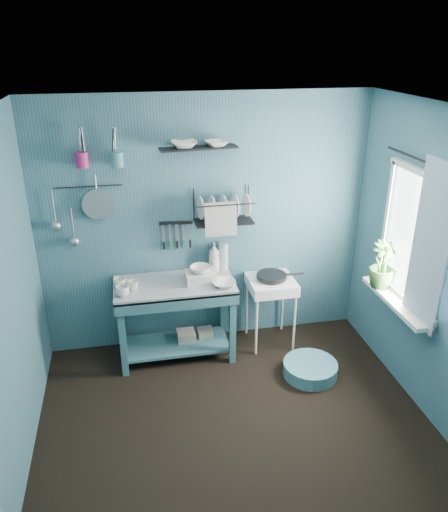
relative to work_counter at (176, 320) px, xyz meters
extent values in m
plane|color=black|center=(0.36, -1.20, -0.40)|extent=(3.20, 3.20, 0.00)
plane|color=silver|center=(0.36, -1.20, 2.10)|extent=(3.20, 3.20, 0.00)
plane|color=#345E6C|center=(0.36, 0.30, 0.85)|extent=(3.20, 0.00, 3.20)
plane|color=#345E6C|center=(0.36, -2.70, 0.85)|extent=(3.20, 0.00, 3.20)
plane|color=#345E6C|center=(-1.24, -1.20, 0.85)|extent=(0.00, 3.00, 3.00)
plane|color=#345E6C|center=(1.96, -1.20, 0.85)|extent=(0.00, 3.00, 3.00)
cube|color=#316168|center=(0.00, 0.00, 0.00)|extent=(1.17, 0.65, 0.80)
imported|color=silver|center=(-0.48, -0.16, 0.45)|extent=(0.12, 0.12, 0.10)
imported|color=silver|center=(-0.38, -0.06, 0.45)|extent=(0.14, 0.14, 0.09)
imported|color=silver|center=(-0.50, 0.00, 0.45)|extent=(0.17, 0.17, 0.10)
cube|color=beige|center=(0.25, -0.02, 0.45)|extent=(0.28, 0.22, 0.10)
imported|color=silver|center=(0.25, -0.02, 0.53)|extent=(0.20, 0.19, 0.06)
imported|color=beige|center=(0.42, 0.20, 0.55)|extent=(0.11, 0.12, 0.30)
cylinder|color=#AFBAC3|center=(0.52, 0.22, 0.54)|extent=(0.09, 0.09, 0.28)
imported|color=silver|center=(0.45, -0.15, 0.43)|extent=(0.22, 0.22, 0.05)
cube|color=white|center=(0.97, 0.05, -0.04)|extent=(0.47, 0.47, 0.72)
cylinder|color=black|center=(0.97, 0.05, 0.36)|extent=(0.30, 0.30, 0.03)
cube|color=black|center=(0.07, 0.27, 0.91)|extent=(0.32, 0.05, 0.03)
cube|color=black|center=(0.51, 0.17, 1.07)|extent=(0.58, 0.32, 0.32)
cube|color=black|center=(0.29, 0.20, 1.63)|extent=(0.71, 0.24, 0.01)
imported|color=silver|center=(0.16, 0.20, 1.61)|extent=(0.24, 0.24, 0.06)
imported|color=silver|center=(0.45, 0.20, 1.64)|extent=(0.23, 0.23, 0.05)
cylinder|color=#A61E5C|center=(-0.73, 0.22, 1.56)|extent=(0.11, 0.11, 0.13)
cylinder|color=teal|center=(-0.43, 0.22, 1.55)|extent=(0.11, 0.11, 0.13)
cylinder|color=#A7AAAF|center=(-0.64, 0.25, 1.14)|extent=(0.28, 0.03, 0.28)
cylinder|color=#A7AAAF|center=(-1.02, 0.26, 1.14)|extent=(0.01, 0.01, 0.30)
cylinder|color=#A7AAAF|center=(-0.88, 0.26, 0.98)|extent=(0.01, 0.01, 0.30)
cylinder|color=black|center=(-0.71, 0.27, 1.31)|extent=(0.60, 0.01, 0.01)
plane|color=white|center=(1.94, -0.75, 1.00)|extent=(0.00, 1.10, 1.10)
cube|color=white|center=(1.86, -0.75, 0.41)|extent=(0.16, 0.95, 0.04)
plane|color=silver|center=(1.88, -1.05, 1.05)|extent=(0.00, 1.35, 1.35)
cylinder|color=black|center=(1.90, -0.75, 1.65)|extent=(0.02, 1.05, 0.02)
imported|color=#346227|center=(1.84, -0.49, 0.65)|extent=(0.30, 0.30, 0.43)
cube|color=gray|center=(0.10, 0.05, -0.29)|extent=(0.18, 0.18, 0.22)
cube|color=gray|center=(0.30, 0.08, -0.30)|extent=(0.15, 0.15, 0.20)
cylinder|color=teal|center=(1.19, -0.58, -0.34)|extent=(0.51, 0.51, 0.13)
camera|label=1|loc=(-0.37, -4.21, 2.54)|focal=35.00mm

